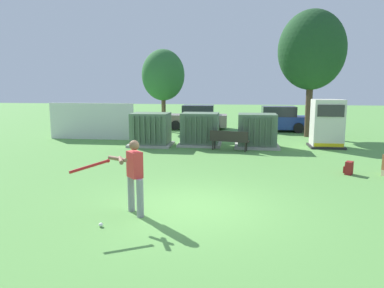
{
  "coord_description": "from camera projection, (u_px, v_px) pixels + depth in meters",
  "views": [
    {
      "loc": [
        1.12,
        -8.46,
        2.97
      ],
      "look_at": [
        -0.51,
        3.5,
        1.0
      ],
      "focal_mm": 33.8,
      "sensor_mm": 36.0,
      "label": 1
    }
  ],
  "objects": [
    {
      "name": "transformer_west",
      "position": [
        151.0,
        130.0,
        17.84
      ],
      "size": [
        2.1,
        1.7,
        1.62
      ],
      "color": "#9E9B93",
      "rests_on": "ground"
    },
    {
      "name": "ground_plane",
      "position": [
        193.0,
        207.0,
        8.91
      ],
      "size": [
        96.0,
        96.0,
        0.0
      ],
      "primitive_type": "plane",
      "color": "#5B9947"
    },
    {
      "name": "parked_car_leftmost",
      "position": [
        197.0,
        118.0,
        24.76
      ],
      "size": [
        4.27,
        2.06,
        1.62
      ],
      "color": "gray",
      "rests_on": "ground"
    },
    {
      "name": "batter",
      "position": [
        133.0,
        173.0,
        8.26
      ],
      "size": [
        1.36,
        1.27,
        1.74
      ],
      "color": "gray",
      "rests_on": "ground"
    },
    {
      "name": "tree_center_left",
      "position": [
        312.0,
        50.0,
        20.31
      ],
      "size": [
        3.74,
        3.74,
        7.14
      ],
      "color": "#4C3828",
      "rests_on": "ground"
    },
    {
      "name": "transformer_mid_east",
      "position": [
        257.0,
        131.0,
        17.35
      ],
      "size": [
        2.1,
        1.7,
        1.62
      ],
      "color": "#9E9B93",
      "rests_on": "ground"
    },
    {
      "name": "transformer_mid_west",
      "position": [
        200.0,
        130.0,
        17.92
      ],
      "size": [
        2.1,
        1.7,
        1.62
      ],
      "color": "#9E9B93",
      "rests_on": "ground"
    },
    {
      "name": "generator_enclosure",
      "position": [
        327.0,
        124.0,
        17.31
      ],
      "size": [
        1.6,
        1.4,
        2.3
      ],
      "color": "#262626",
      "rests_on": "ground"
    },
    {
      "name": "tree_left",
      "position": [
        163.0,
        75.0,
        23.18
      ],
      "size": [
        2.74,
        2.74,
        5.24
      ],
      "color": "brown",
      "rests_on": "ground"
    },
    {
      "name": "park_bench",
      "position": [
        229.0,
        139.0,
        16.49
      ],
      "size": [
        1.84,
        0.83,
        0.92
      ],
      "color": "#2D2823",
      "rests_on": "ground"
    },
    {
      "name": "backpack",
      "position": [
        349.0,
        168.0,
        12.14
      ],
      "size": [
        0.36,
        0.38,
        0.44
      ],
      "color": "maroon",
      "rests_on": "ground"
    },
    {
      "name": "parked_car_left_of_center",
      "position": [
        277.0,
        120.0,
        23.51
      ],
      "size": [
        4.25,
        2.01,
        1.62
      ],
      "color": "navy",
      "rests_on": "ground"
    },
    {
      "name": "sports_ball",
      "position": [
        101.0,
        225.0,
        7.65
      ],
      "size": [
        0.09,
        0.09,
        0.09
      ],
      "primitive_type": "sphere",
      "color": "white",
      "rests_on": "ground"
    },
    {
      "name": "fence_panel",
      "position": [
        91.0,
        121.0,
        19.96
      ],
      "size": [
        4.8,
        0.12,
        2.0
      ],
      "primitive_type": "cube",
      "color": "silver",
      "rests_on": "ground"
    }
  ]
}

